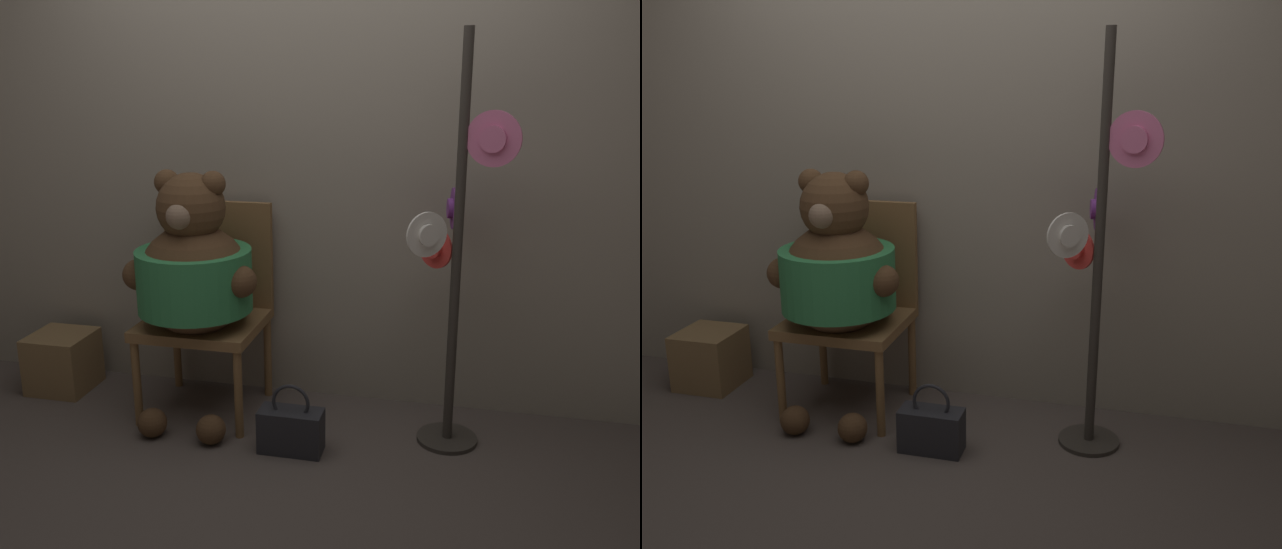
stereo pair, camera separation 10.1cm
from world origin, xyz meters
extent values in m
plane|color=#4C423D|center=(0.00, 0.00, 0.00)|extent=(14.00, 14.00, 0.00)
cube|color=gray|center=(0.00, 0.75, 1.26)|extent=(8.00, 0.10, 2.52)
cylinder|color=brown|center=(-0.70, 0.15, 0.22)|extent=(0.04, 0.04, 0.44)
cylinder|color=brown|center=(-0.19, 0.15, 0.22)|extent=(0.04, 0.04, 0.44)
cylinder|color=brown|center=(-0.70, 0.61, 0.22)|extent=(0.04, 0.04, 0.44)
cylinder|color=brown|center=(-0.19, 0.61, 0.22)|extent=(0.04, 0.04, 0.44)
cube|color=brown|center=(-0.44, 0.38, 0.46)|extent=(0.57, 0.52, 0.05)
cube|color=brown|center=(-0.44, 0.63, 0.76)|extent=(0.57, 0.04, 0.55)
sphere|color=#4C331E|center=(-0.44, 0.30, 0.71)|extent=(0.53, 0.53, 0.53)
cylinder|color=#2D7F47|center=(-0.44, 0.30, 0.71)|extent=(0.55, 0.55, 0.29)
sphere|color=#4C331E|center=(-0.44, 0.30, 1.06)|extent=(0.32, 0.32, 0.32)
sphere|color=#4C331E|center=(-0.55, 0.30, 1.17)|extent=(0.12, 0.12, 0.12)
sphere|color=#4C331E|center=(-0.33, 0.30, 1.17)|extent=(0.12, 0.12, 0.12)
sphere|color=#7A604C|center=(-0.44, 0.17, 1.05)|extent=(0.12, 0.12, 0.12)
sphere|color=#4C331E|center=(-0.69, 0.24, 0.74)|extent=(0.15, 0.15, 0.15)
sphere|color=#4C331E|center=(-0.19, 0.24, 0.74)|extent=(0.15, 0.15, 0.15)
sphere|color=#4C331E|center=(-0.59, 0.06, 0.07)|extent=(0.14, 0.14, 0.14)
sphere|color=#4C331E|center=(-0.29, 0.06, 0.07)|extent=(0.14, 0.14, 0.14)
cylinder|color=#332D28|center=(0.77, 0.33, 0.01)|extent=(0.28, 0.28, 0.02)
cylinder|color=#332D28|center=(0.77, 0.33, 0.92)|extent=(0.04, 0.04, 1.84)
cylinder|color=silver|center=(0.64, 0.24, 1.00)|extent=(0.16, 0.12, 0.19)
cylinder|color=silver|center=(0.64, 0.24, 1.00)|extent=(0.10, 0.09, 0.09)
cylinder|color=red|center=(0.67, 0.41, 0.91)|extent=(0.16, 0.12, 0.19)
cylinder|color=red|center=(0.67, 0.41, 0.91)|extent=(0.11, 0.10, 0.09)
cylinder|color=#7A388E|center=(0.74, 0.51, 1.07)|extent=(0.04, 0.19, 0.19)
cylinder|color=#7A388E|center=(0.74, 0.51, 1.07)|extent=(0.07, 0.10, 0.09)
cylinder|color=#D16693|center=(0.89, 0.30, 1.40)|extent=(0.23, 0.07, 0.23)
cylinder|color=#D16693|center=(0.89, 0.30, 1.40)|extent=(0.12, 0.07, 0.11)
cube|color=#232328|center=(0.09, 0.08, 0.10)|extent=(0.29, 0.13, 0.20)
torus|color=#232328|center=(0.09, 0.08, 0.24)|extent=(0.18, 0.02, 0.18)
cube|color=brown|center=(-1.29, 0.45, 0.16)|extent=(0.31, 0.31, 0.31)
camera|label=1|loc=(0.86, -2.71, 1.68)|focal=40.00mm
camera|label=2|loc=(0.96, -2.69, 1.68)|focal=40.00mm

